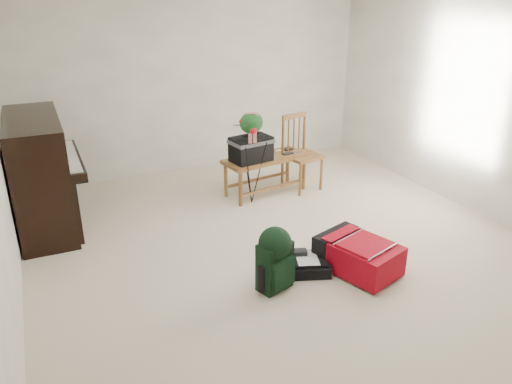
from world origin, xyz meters
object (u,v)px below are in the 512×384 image
piano (41,176)px  red_suitcase (355,253)px  dining_chair (301,154)px  green_backpack (275,256)px  black_duffel (304,264)px  flower_stand (252,159)px  bench (254,151)px

piano → red_suitcase: size_ratio=1.73×
piano → dining_chair: (3.15, -0.19, -0.12)m
dining_chair → green_backpack: size_ratio=1.64×
black_duffel → flower_stand: 1.77m
bench → red_suitcase: 2.10m
piano → bench: (2.48, -0.17, -0.00)m
piano → green_backpack: (1.76, -2.21, -0.27)m
black_duffel → green_backpack: (-0.39, -0.15, 0.26)m
green_backpack → flower_stand: size_ratio=0.51×
dining_chair → red_suitcase: (-0.53, -2.03, -0.31)m
black_duffel → dining_chair: bearing=81.8°
green_backpack → dining_chair: bearing=37.6°
red_suitcase → flower_stand: flower_stand is taller
black_duffel → green_backpack: 0.49m
black_duffel → red_suitcase: bearing=0.6°
dining_chair → red_suitcase: 2.12m
bench → dining_chair: 0.67m
piano → black_duffel: piano is taller
piano → bench: size_ratio=1.30×
black_duffel → flower_stand: (0.20, 1.69, 0.51)m
piano → dining_chair: bearing=-3.4°
red_suitcase → black_duffel: size_ratio=1.57×
green_backpack → flower_stand: 1.95m
green_backpack → flower_stand: flower_stand is taller
dining_chair → green_backpack: bearing=-136.1°
bench → red_suitcase: (0.13, -2.05, -0.43)m
red_suitcase → piano: bearing=121.3°
piano → flower_stand: size_ratio=1.26×
dining_chair → flower_stand: bearing=-178.7°
piano → green_backpack: 2.84m
red_suitcase → black_duffel: bearing=142.4°
bench → black_duffel: 1.99m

